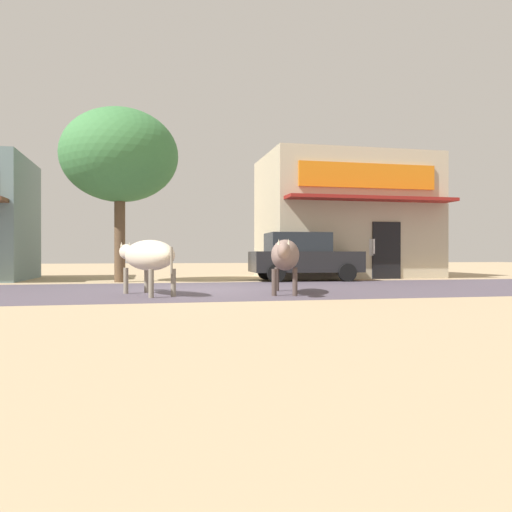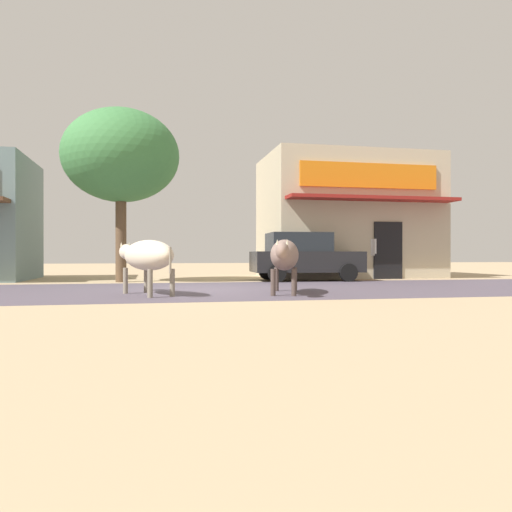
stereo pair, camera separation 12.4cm
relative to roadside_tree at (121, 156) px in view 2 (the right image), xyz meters
The scene contains 8 objects.
ground 6.22m from the roadside_tree, 64.68° to the right, with size 80.00×80.00×0.00m, color tan.
asphalt_road 6.21m from the roadside_tree, 64.68° to the right, with size 72.00×6.75×0.00m, color #514854.
storefront_right_club 9.21m from the roadside_tree, 14.94° to the left, with size 6.61×5.25×4.83m.
roadside_tree is the anchor object (origin of this frame).
parked_hatchback_car 6.93m from the roadside_tree, ahead, with size 3.79×2.13×1.64m.
cow_near_brown 6.52m from the roadside_tree, 81.25° to the right, with size 1.52×2.64×1.22m.
cow_far_dark 7.78m from the roadside_tree, 56.03° to the right, with size 1.27×2.80×1.24m.
pedestrian_by_shop 9.47m from the roadside_tree, ahead, with size 0.44×0.61×1.70m.
Camera 2 is at (-1.06, -12.96, 0.90)m, focal length 35.83 mm.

